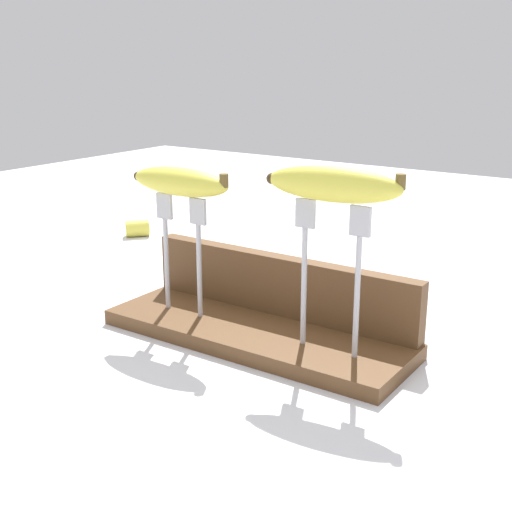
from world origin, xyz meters
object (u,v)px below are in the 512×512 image
object	(u,v)px
fork_stand_left	(182,243)
banana_raised_right	(333,184)
banana_raised_left	(180,182)
fork_stand_right	(331,264)
fork_fallen_near	(404,297)
banana_chunk_near	(138,228)

from	to	relation	value
fork_stand_left	banana_raised_right	size ratio (longest dim) A/B	0.98
banana_raised_left	banana_raised_right	size ratio (longest dim) A/B	0.95
fork_stand_right	banana_raised_left	world-z (taller)	banana_raised_left
fork_stand_left	banana_raised_left	xyz separation A→B (m)	(-0.00, 0.00, 0.09)
fork_stand_right	fork_fallen_near	xyz separation A→B (m)	(-0.02, 0.28, -0.13)
fork_stand_left	banana_chunk_near	xyz separation A→B (m)	(-0.41, 0.33, -0.11)
banana_chunk_near	fork_fallen_near	bearing A→B (deg)	-4.35
fork_stand_left	banana_raised_left	size ratio (longest dim) A/B	1.03
fork_stand_left	banana_chunk_near	bearing A→B (deg)	140.97
banana_raised_left	fork_fallen_near	bearing A→B (deg)	52.41
fork_stand_right	banana_raised_left	bearing A→B (deg)	180.00
fork_fallen_near	banana_raised_right	bearing A→B (deg)	-86.68
fork_stand_left	banana_raised_left	world-z (taller)	banana_raised_left
banana_raised_right	fork_stand_right	bearing A→B (deg)	5.69
banana_raised_right	banana_raised_left	bearing A→B (deg)	180.00
fork_stand_right	banana_raised_right	world-z (taller)	banana_raised_right
fork_stand_left	fork_stand_right	bearing A→B (deg)	0.00
fork_stand_left	banana_raised_left	bearing A→B (deg)	179.92
banana_raised_right	fork_fallen_near	xyz separation A→B (m)	(-0.02, 0.28, -0.23)
fork_stand_left	banana_raised_right	bearing A→B (deg)	-0.00
fork_stand_right	banana_raised_left	distance (m)	0.25
fork_fallen_near	fork_stand_left	bearing A→B (deg)	-127.58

